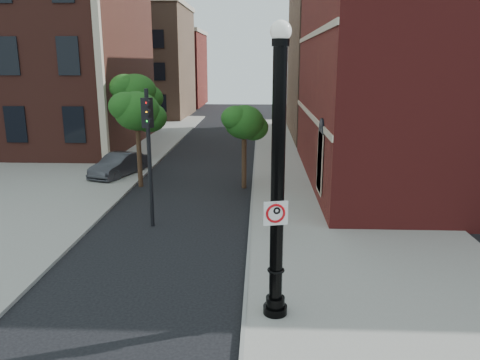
{
  "coord_description": "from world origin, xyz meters",
  "views": [
    {
      "loc": [
        2.4,
        -10.6,
        6.17
      ],
      "look_at": [
        1.85,
        2.0,
        2.98
      ],
      "focal_mm": 35.0,
      "sensor_mm": 36.0,
      "label": 1
    }
  ],
  "objects_px": {
    "lamppost": "(278,192)",
    "parked_car": "(119,165)",
    "no_parking_sign": "(276,213)",
    "traffic_signal_left": "(148,136)",
    "traffic_signal_right": "(280,161)"
  },
  "relations": [
    {
      "from": "parked_car",
      "to": "traffic_signal_right",
      "type": "bearing_deg",
      "value": -28.55
    },
    {
      "from": "parked_car",
      "to": "traffic_signal_right",
      "type": "distance_m",
      "value": 12.55
    },
    {
      "from": "lamppost",
      "to": "no_parking_sign",
      "type": "relative_size",
      "value": 12.15
    },
    {
      "from": "no_parking_sign",
      "to": "traffic_signal_right",
      "type": "height_order",
      "value": "traffic_signal_right"
    },
    {
      "from": "lamppost",
      "to": "parked_car",
      "type": "height_order",
      "value": "lamppost"
    },
    {
      "from": "lamppost",
      "to": "traffic_signal_left",
      "type": "height_order",
      "value": "lamppost"
    },
    {
      "from": "no_parking_sign",
      "to": "traffic_signal_right",
      "type": "bearing_deg",
      "value": 74.58
    },
    {
      "from": "parked_car",
      "to": "traffic_signal_left",
      "type": "bearing_deg",
      "value": -46.88
    },
    {
      "from": "lamppost",
      "to": "no_parking_sign",
      "type": "height_order",
      "value": "lamppost"
    },
    {
      "from": "lamppost",
      "to": "traffic_signal_left",
      "type": "relative_size",
      "value": 1.34
    },
    {
      "from": "no_parking_sign",
      "to": "traffic_signal_left",
      "type": "height_order",
      "value": "traffic_signal_left"
    },
    {
      "from": "no_parking_sign",
      "to": "traffic_signal_right",
      "type": "distance_m",
      "value": 5.53
    },
    {
      "from": "lamppost",
      "to": "parked_car",
      "type": "distance_m",
      "value": 16.74
    },
    {
      "from": "traffic_signal_left",
      "to": "traffic_signal_right",
      "type": "bearing_deg",
      "value": 9.42
    },
    {
      "from": "lamppost",
      "to": "traffic_signal_left",
      "type": "distance_m",
      "value": 7.93
    }
  ]
}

